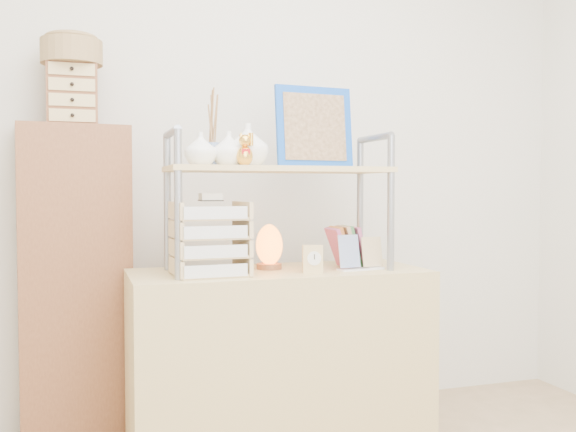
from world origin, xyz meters
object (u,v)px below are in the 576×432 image
at_px(letter_tray, 211,243).
at_px(salt_lamp, 269,246).
at_px(desk, 279,361).
at_px(cabinet, 75,285).

height_order(letter_tray, salt_lamp, letter_tray).
relative_size(desk, salt_lamp, 6.45).
relative_size(cabinet, salt_lamp, 7.26).
height_order(cabinet, letter_tray, cabinet).
distance_m(cabinet, salt_lamp, 0.85).
height_order(cabinet, salt_lamp, cabinet).
xyz_separation_m(cabinet, letter_tray, (0.50, -0.45, 0.20)).
bearing_deg(desk, salt_lamp, 119.10).
height_order(desk, cabinet, cabinet).
bearing_deg(cabinet, letter_tray, -47.19).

